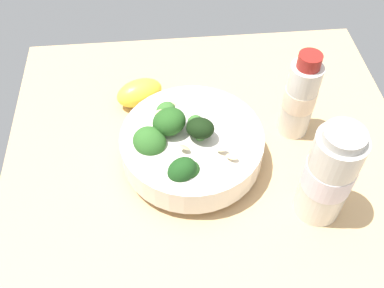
% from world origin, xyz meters
% --- Properties ---
extents(ground_plane, '(0.65, 0.65, 0.03)m').
position_xyz_m(ground_plane, '(0.00, 0.00, -0.02)').
color(ground_plane, tan).
extents(bowl_of_broccoli, '(0.21, 0.21, 0.11)m').
position_xyz_m(bowl_of_broccoli, '(-0.01, -0.03, 0.04)').
color(bowl_of_broccoli, silver).
rests_on(bowl_of_broccoli, ground_plane).
extents(lemon_wedge, '(0.07, 0.09, 0.05)m').
position_xyz_m(lemon_wedge, '(-0.15, -0.11, 0.02)').
color(lemon_wedge, yellow).
rests_on(lemon_wedge, ground_plane).
extents(bottle_tall, '(0.05, 0.05, 0.15)m').
position_xyz_m(bottle_tall, '(-0.06, 0.14, 0.07)').
color(bottle_tall, beige).
rests_on(bottle_tall, ground_plane).
extents(bottle_short, '(0.07, 0.07, 0.16)m').
position_xyz_m(bottle_short, '(0.09, 0.14, 0.08)').
color(bottle_short, beige).
rests_on(bottle_short, ground_plane).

